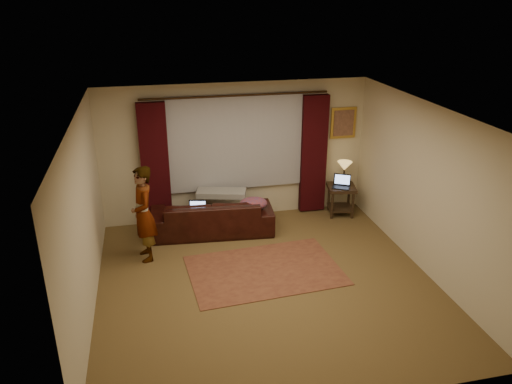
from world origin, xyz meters
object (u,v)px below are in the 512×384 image
Objects in this scene: sofa at (212,210)px; laptop_sofa at (197,209)px; tiffany_lamp at (344,173)px; end_table at (341,200)px; laptop_table at (341,182)px; person at (144,214)px.

sofa is 6.52× the size of laptop_sofa.
sofa is at bearing -172.92° from tiffany_lamp.
laptop_sofa is 0.56× the size of end_table.
tiffany_lamp reaches higher than sofa.
end_table is 1.69× the size of laptop_table.
end_table is at bearing -170.25° from sofa.
end_table is 0.54m from tiffany_lamp.
tiffany_lamp is at bearing 21.85° from laptop_sofa.
tiffany_lamp is at bearing 93.45° from person.
laptop_sofa is at bearing 109.12° from person.
sofa is 3.67× the size of end_table.
end_table is 0.43m from laptop_table.
laptop_table is 3.81m from person.
person is (-3.71, -0.85, 0.08)m from laptop_table.
laptop_table is at bearing -123.39° from tiffany_lamp.
end_table is at bearing 92.20° from person.
laptop_sofa is 2.88m from end_table.
person reaches higher than laptop_table.
laptop_table is at bearing 91.25° from person.
tiffany_lamp reaches higher than laptop_sofa.
laptop_sofa reaches higher than end_table.
laptop_table reaches higher than end_table.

